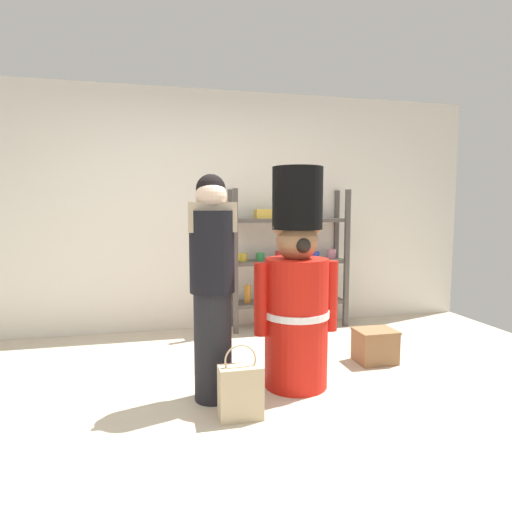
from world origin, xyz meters
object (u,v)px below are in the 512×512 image
teddy_bear_guard (296,291)px  person_shopper (212,283)px  shopping_bag (241,391)px  display_crate (375,346)px  merchandise_shelf (288,259)px

teddy_bear_guard → person_shopper: teddy_bear_guard is taller
teddy_bear_guard → person_shopper: size_ratio=1.04×
shopping_bag → display_crate: 1.54m
person_shopper → display_crate: person_shopper is taller
merchandise_shelf → display_crate: size_ratio=4.50×
merchandise_shelf → teddy_bear_guard: (-0.45, -1.63, -0.04)m
teddy_bear_guard → display_crate: (0.84, 0.32, -0.58)m
shopping_bag → teddy_bear_guard: bearing=39.4°
person_shopper → shopping_bag: bearing=-68.8°
merchandise_shelf → shopping_bag: bearing=-115.2°
merchandise_shelf → teddy_bear_guard: teddy_bear_guard is taller
teddy_bear_guard → shopping_bag: size_ratio=3.35×
merchandise_shelf → person_shopper: (-1.09, -1.72, 0.07)m
merchandise_shelf → teddy_bear_guard: size_ratio=0.94×
shopping_bag → person_shopper: bearing=111.2°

